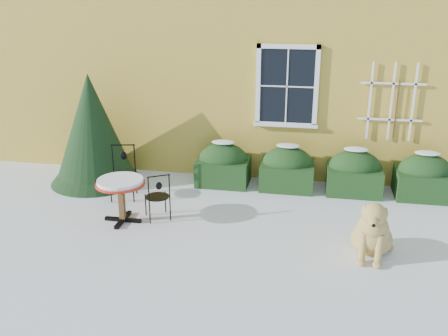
% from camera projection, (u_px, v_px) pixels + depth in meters
% --- Properties ---
extents(ground, '(80.00, 80.00, 0.00)m').
position_uv_depth(ground, '(213.00, 242.00, 7.89)').
color(ground, white).
rests_on(ground, ground).
extents(house, '(12.40, 8.40, 6.40)m').
position_uv_depth(house, '(265.00, 11.00, 13.28)').
color(house, gold).
rests_on(house, ground).
extents(hedge_row, '(4.95, 0.80, 0.91)m').
position_uv_depth(hedge_row, '(320.00, 171.00, 9.83)').
color(hedge_row, black).
rests_on(hedge_row, ground).
extents(evergreen_shrub, '(1.85, 1.85, 2.24)m').
position_uv_depth(evergreen_shrub, '(93.00, 139.00, 10.12)').
color(evergreen_shrub, black).
rests_on(evergreen_shrub, ground).
extents(bistro_table, '(0.84, 0.84, 0.78)m').
position_uv_depth(bistro_table, '(121.00, 186.00, 8.40)').
color(bistro_table, black).
rests_on(bistro_table, ground).
extents(patio_chair_near, '(0.52, 0.52, 0.86)m').
position_uv_depth(patio_chair_near, '(158.00, 196.00, 8.57)').
color(patio_chair_near, black).
rests_on(patio_chair_near, ground).
extents(patio_chair_far, '(0.54, 0.53, 1.01)m').
position_uv_depth(patio_chair_far, '(123.00, 172.00, 9.46)').
color(patio_chair_far, black).
rests_on(patio_chair_far, ground).
extents(dog, '(0.70, 1.07, 0.98)m').
position_uv_depth(dog, '(372.00, 233.00, 7.34)').
color(dog, tan).
rests_on(dog, ground).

